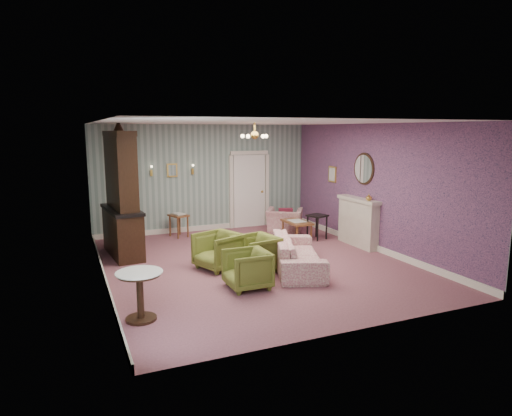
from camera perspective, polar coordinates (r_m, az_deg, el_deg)
name	(u,v)px	position (r m, az deg, el deg)	size (l,w,h in m)	color
floor	(255,263)	(9.54, -0.16, -6.99)	(7.00, 7.00, 0.00)	#8A505D
ceiling	(255,122)	(9.13, -0.17, 10.71)	(7.00, 7.00, 0.00)	white
wall_back	(205,178)	(12.50, -6.46, 3.75)	(6.00, 6.00, 0.00)	slate
wall_front	(357,229)	(6.20, 12.58, -2.59)	(6.00, 6.00, 0.00)	slate
wall_left	(100,204)	(8.53, -19.07, 0.45)	(7.00, 7.00, 0.00)	slate
wall_right	(375,188)	(10.75, 14.74, 2.51)	(7.00, 7.00, 0.00)	slate
wall_right_floral	(374,188)	(10.74, 14.68, 2.50)	(7.00, 7.00, 0.00)	#B05885
door	(249,189)	(12.93, -0.85, 2.37)	(1.12, 0.12, 2.16)	white
olive_chair_a	(247,267)	(8.01, -1.12, -7.49)	(0.73, 0.68, 0.75)	#5E6423
olive_chair_b	(256,252)	(8.93, -0.04, -5.53)	(0.77, 0.72, 0.79)	#5E6423
olive_chair_c	(218,249)	(9.13, -4.78, -5.15)	(0.79, 0.74, 0.81)	#5E6423
sofa_chintz	(298,248)	(9.11, 5.25, -5.02)	(2.21, 0.65, 0.86)	#9C3E58
wingback_chair	(285,216)	(12.44, 3.62, -1.05)	(0.95, 0.62, 0.83)	#9C3E58
dresser	(121,191)	(10.30, -16.67, 2.12)	(0.60, 1.74, 2.90)	black
fireplace	(358,222)	(11.12, 12.71, -1.72)	(0.30, 1.40, 1.16)	beige
mantel_vase	(369,197)	(10.68, 14.01, 1.32)	(0.15, 0.15, 0.15)	gold
oval_mirror	(364,169)	(11.00, 13.39, 4.82)	(0.04, 0.76, 0.84)	white
framed_print	(332,174)	(12.13, 9.59, 4.21)	(0.04, 0.34, 0.42)	gold
coffee_table	(297,230)	(11.66, 5.15, -2.74)	(0.50, 0.90, 0.46)	brown
side_table_black	(317,227)	(11.62, 7.68, -2.39)	(0.42, 0.42, 0.64)	black
pedestal_table	(140,296)	(6.93, -14.36, -10.65)	(0.68, 0.68, 0.74)	black
nesting_table	(179,225)	(11.97, -9.68, -2.08)	(0.38, 0.49, 0.64)	brown
gilt_mirror_back	(172,170)	(12.21, -10.49, 4.69)	(0.28, 0.06, 0.36)	gold
sconce_left	(151,171)	(12.08, -13.02, 4.54)	(0.16, 0.12, 0.30)	gold
sconce_right	(193,170)	(12.32, -7.97, 4.80)	(0.16, 0.12, 0.30)	gold
chandelier	(255,136)	(9.13, -0.17, 9.02)	(0.56, 0.56, 0.36)	gold
burgundy_cushion	(285,215)	(12.28, 3.73, -0.89)	(0.38, 0.10, 0.38)	maroon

